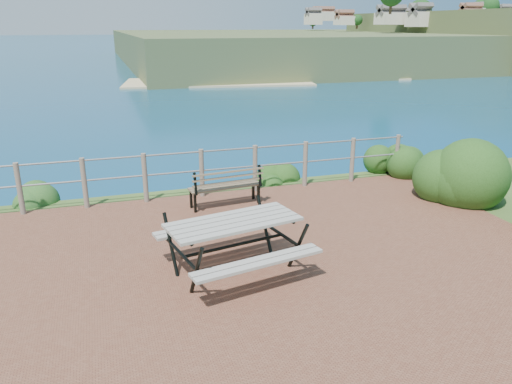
{
  "coord_description": "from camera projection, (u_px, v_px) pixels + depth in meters",
  "views": [
    {
      "loc": [
        -1.89,
        -6.37,
        3.43
      ],
      "look_at": [
        0.49,
        1.2,
        0.75
      ],
      "focal_mm": 35.0,
      "sensor_mm": 36.0,
      "label": 1
    }
  ],
  "objects": [
    {
      "name": "picnic_table",
      "position": [
        234.0,
        240.0,
        7.1
      ],
      "size": [
        1.98,
        1.6,
        0.79
      ],
      "rotation": [
        0.0,
        0.0,
        0.2
      ],
      "color": "#9B958B",
      "rests_on": "ground"
    },
    {
      "name": "shrub_right_front",
      "position": [
        458.0,
        202.0,
        10.14
      ],
      "size": [
        1.62,
        1.62,
        2.29
      ],
      "primitive_type": "ellipsoid",
      "color": "#1D3C12",
      "rests_on": "ground"
    },
    {
      "name": "shrub_lip_west",
      "position": [
        36.0,
        201.0,
        10.16
      ],
      "size": [
        0.87,
        0.87,
        0.65
      ],
      "primitive_type": "ellipsoid",
      "color": "#21511E",
      "rests_on": "ground"
    },
    {
      "name": "safety_railing",
      "position": [
        202.0,
        170.0,
        10.24
      ],
      "size": [
        9.4,
        0.1,
        1.0
      ],
      "color": "#6B5B4C",
      "rests_on": "ground"
    },
    {
      "name": "shrub_right_edge",
      "position": [
        396.0,
        173.0,
        12.08
      ],
      "size": [
        1.07,
        1.07,
        1.53
      ],
      "primitive_type": "ellipsoid",
      "color": "#1D3C12",
      "rests_on": "ground"
    },
    {
      "name": "shrub_lip_east",
      "position": [
        276.0,
        180.0,
        11.54
      ],
      "size": [
        0.86,
        0.86,
        0.63
      ],
      "primitive_type": "ellipsoid",
      "color": "#1D3C12",
      "rests_on": "ground"
    },
    {
      "name": "park_bench",
      "position": [
        225.0,
        181.0,
        9.71
      ],
      "size": [
        1.45,
        0.51,
        0.8
      ],
      "rotation": [
        0.0,
        0.0,
        0.11
      ],
      "color": "brown",
      "rests_on": "ground"
    },
    {
      "name": "ocean",
      "position": [
        97.0,
        33.0,
        188.1
      ],
      "size": [
        1200.0,
        1200.0,
        0.0
      ],
      "primitive_type": "plane",
      "color": "navy",
      "rests_on": "ground"
    },
    {
      "name": "distant_bay",
      "position": [
        472.0,
        35.0,
        240.23
      ],
      "size": [
        290.0,
        232.36,
        24.0
      ],
      "color": "#43552A",
      "rests_on": "ground"
    },
    {
      "name": "ground",
      "position": [
        249.0,
        268.0,
        7.4
      ],
      "size": [
        10.0,
        7.0,
        0.12
      ],
      "primitive_type": "cube",
      "color": "brown",
      "rests_on": "ground"
    }
  ]
}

